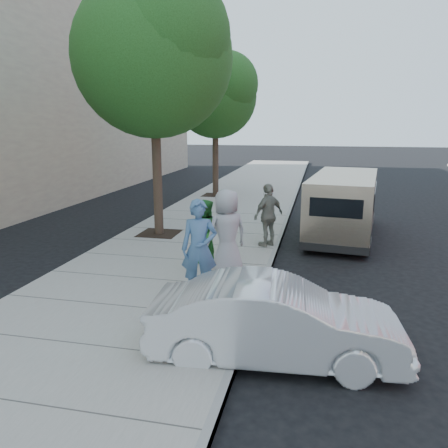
{
  "coord_description": "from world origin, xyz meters",
  "views": [
    {
      "loc": [
        2.55,
        -10.13,
        3.55
      ],
      "look_at": [
        0.29,
        0.13,
        1.1
      ],
      "focal_mm": 35.0,
      "sensor_mm": 36.0,
      "label": 1
    }
  ],
  "objects_px": {
    "tree_far": "(216,92)",
    "person_officer": "(199,249)",
    "tree_near": "(155,51)",
    "parking_meter": "(232,230)",
    "van": "(343,204)",
    "person_striped_polo": "(268,215)",
    "person_green_shirt": "(205,232)",
    "sedan": "(275,321)",
    "person_gray_shirt": "(227,234)"
  },
  "relations": [
    {
      "from": "sedan",
      "to": "person_officer",
      "type": "xyz_separation_m",
      "value": [
        -1.71,
        1.87,
        0.5
      ]
    },
    {
      "from": "parking_meter",
      "to": "van",
      "type": "distance_m",
      "value": 5.11
    },
    {
      "from": "van",
      "to": "person_green_shirt",
      "type": "distance_m",
      "value": 5.24
    },
    {
      "from": "tree_far",
      "to": "person_striped_polo",
      "type": "relative_size",
      "value": 3.67
    },
    {
      "from": "person_officer",
      "to": "person_green_shirt",
      "type": "bearing_deg",
      "value": 90.68
    },
    {
      "from": "person_officer",
      "to": "van",
      "type": "bearing_deg",
      "value": 52.29
    },
    {
      "from": "parking_meter",
      "to": "sedan",
      "type": "height_order",
      "value": "parking_meter"
    },
    {
      "from": "sedan",
      "to": "person_officer",
      "type": "bearing_deg",
      "value": 37.93
    },
    {
      "from": "tree_near",
      "to": "person_gray_shirt",
      "type": "xyz_separation_m",
      "value": [
        2.84,
        -3.36,
        -4.4
      ]
    },
    {
      "from": "sedan",
      "to": "person_green_shirt",
      "type": "bearing_deg",
      "value": 24.13
    },
    {
      "from": "van",
      "to": "sedan",
      "type": "distance_m",
      "value": 7.96
    },
    {
      "from": "sedan",
      "to": "person_gray_shirt",
      "type": "xyz_separation_m",
      "value": [
        -1.41,
        3.09,
        0.51
      ]
    },
    {
      "from": "tree_far",
      "to": "person_officer",
      "type": "height_order",
      "value": "tree_far"
    },
    {
      "from": "tree_near",
      "to": "sedan",
      "type": "xyz_separation_m",
      "value": [
        4.25,
        -6.45,
        -4.92
      ]
    },
    {
      "from": "person_striped_polo",
      "to": "person_officer",
      "type": "bearing_deg",
      "value": 25.7
    },
    {
      "from": "tree_near",
      "to": "parking_meter",
      "type": "height_order",
      "value": "tree_near"
    },
    {
      "from": "tree_far",
      "to": "sedan",
      "type": "bearing_deg",
      "value": -73.15
    },
    {
      "from": "tree_near",
      "to": "tree_far",
      "type": "distance_m",
      "value": 7.63
    },
    {
      "from": "parking_meter",
      "to": "van",
      "type": "bearing_deg",
      "value": 69.93
    },
    {
      "from": "tree_near",
      "to": "parking_meter",
      "type": "relative_size",
      "value": 5.56
    },
    {
      "from": "parking_meter",
      "to": "van",
      "type": "xyz_separation_m",
      "value": [
        2.68,
        4.34,
        -0.08
      ]
    },
    {
      "from": "tree_far",
      "to": "parking_meter",
      "type": "distance_m",
      "value": 11.56
    },
    {
      "from": "tree_near",
      "to": "van",
      "type": "distance_m",
      "value": 7.29
    },
    {
      "from": "parking_meter",
      "to": "person_gray_shirt",
      "type": "xyz_separation_m",
      "value": [
        -0.04,
        -0.41,
        0.01
      ]
    },
    {
      "from": "person_officer",
      "to": "person_green_shirt",
      "type": "height_order",
      "value": "person_officer"
    },
    {
      "from": "tree_far",
      "to": "van",
      "type": "bearing_deg",
      "value": -48.11
    },
    {
      "from": "tree_near",
      "to": "person_green_shirt",
      "type": "xyz_separation_m",
      "value": [
        2.13,
        -2.56,
        -4.6
      ]
    },
    {
      "from": "van",
      "to": "person_gray_shirt",
      "type": "height_order",
      "value": "person_gray_shirt"
    },
    {
      "from": "tree_far",
      "to": "person_officer",
      "type": "bearing_deg",
      "value": -78.19
    },
    {
      "from": "parking_meter",
      "to": "person_green_shirt",
      "type": "height_order",
      "value": "person_green_shirt"
    },
    {
      "from": "tree_far",
      "to": "person_striped_polo",
      "type": "bearing_deg",
      "value": -67.31
    },
    {
      "from": "parking_meter",
      "to": "person_officer",
      "type": "xyz_separation_m",
      "value": [
        -0.33,
        -1.63,
        -0.0
      ]
    },
    {
      "from": "person_gray_shirt",
      "to": "tree_far",
      "type": "bearing_deg",
      "value": -114.7
    },
    {
      "from": "sedan",
      "to": "person_gray_shirt",
      "type": "height_order",
      "value": "person_gray_shirt"
    },
    {
      "from": "sedan",
      "to": "person_striped_polo",
      "type": "bearing_deg",
      "value": 3.38
    },
    {
      "from": "person_officer",
      "to": "person_striped_polo",
      "type": "bearing_deg",
      "value": 66.06
    },
    {
      "from": "tree_near",
      "to": "parking_meter",
      "type": "distance_m",
      "value": 6.04
    },
    {
      "from": "van",
      "to": "person_green_shirt",
      "type": "bearing_deg",
      "value": -123.67
    },
    {
      "from": "person_officer",
      "to": "person_striped_polo",
      "type": "xyz_separation_m",
      "value": [
        0.91,
        3.92,
        -0.09
      ]
    },
    {
      "from": "tree_far",
      "to": "person_officer",
      "type": "distance_m",
      "value": 13.0
    },
    {
      "from": "tree_near",
      "to": "van",
      "type": "relative_size",
      "value": 1.36
    },
    {
      "from": "parking_meter",
      "to": "sedan",
      "type": "bearing_deg",
      "value": -56.92
    },
    {
      "from": "person_green_shirt",
      "to": "person_gray_shirt",
      "type": "relative_size",
      "value": 0.8
    },
    {
      "from": "person_striped_polo",
      "to": "parking_meter",
      "type": "bearing_deg",
      "value": 24.69
    },
    {
      "from": "person_officer",
      "to": "person_green_shirt",
      "type": "relative_size",
      "value": 1.23
    },
    {
      "from": "van",
      "to": "person_gray_shirt",
      "type": "relative_size",
      "value": 2.78
    },
    {
      "from": "tree_far",
      "to": "parking_meter",
      "type": "height_order",
      "value": "tree_far"
    },
    {
      "from": "person_gray_shirt",
      "to": "person_striped_polo",
      "type": "height_order",
      "value": "person_gray_shirt"
    },
    {
      "from": "person_officer",
      "to": "person_gray_shirt",
      "type": "distance_m",
      "value": 1.26
    },
    {
      "from": "tree_far",
      "to": "van",
      "type": "distance_m",
      "value": 9.18
    }
  ]
}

